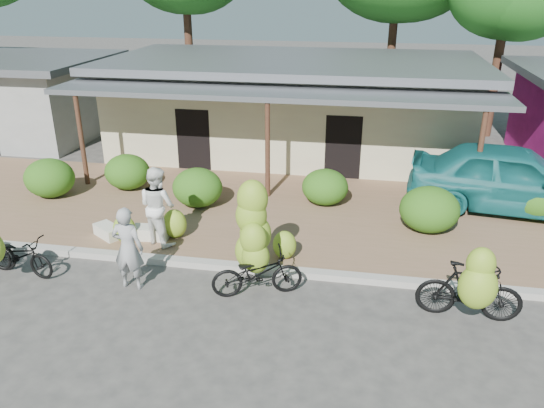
{
  "coord_description": "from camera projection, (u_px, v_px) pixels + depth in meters",
  "views": [
    {
      "loc": [
        2.65,
        -7.8,
        5.82
      ],
      "look_at": [
        0.69,
        2.99,
        1.2
      ],
      "focal_mm": 35.0,
      "sensor_mm": 36.0,
      "label": 1
    }
  ],
  "objects": [
    {
      "name": "ground",
      "position": [
        206.0,
        323.0,
        9.77
      ],
      "size": [
        100.0,
        100.0,
        0.0
      ],
      "primitive_type": "plane",
      "color": "#3C3A38",
      "rests_on": "ground"
    },
    {
      "name": "sidewalk",
      "position": [
        260.0,
        213.0,
        14.28
      ],
      "size": [
        60.0,
        6.0,
        0.12
      ],
      "primitive_type": "cube",
      "color": "#876148",
      "rests_on": "ground"
    },
    {
      "name": "curb",
      "position": [
        233.0,
        267.0,
        11.56
      ],
      "size": [
        60.0,
        0.25,
        0.15
      ],
      "primitive_type": "cube",
      "color": "#A8A399",
      "rests_on": "ground"
    },
    {
      "name": "shop_main",
      "position": [
        293.0,
        105.0,
        19.02
      ],
      "size": [
        13.0,
        8.5,
        3.35
      ],
      "color": "beige",
      "rests_on": "ground"
    },
    {
      "name": "shop_grey",
      "position": [
        17.0,
        97.0,
        20.92
      ],
      "size": [
        7.0,
        6.0,
        3.15
      ],
      "color": "#989893",
      "rests_on": "ground"
    },
    {
      "name": "hedge_0",
      "position": [
        49.0,
        178.0,
        15.03
      ],
      "size": [
        1.42,
        1.28,
        1.11
      ],
      "primitive_type": "ellipsoid",
      "color": "#235A14",
      "rests_on": "sidewalk"
    },
    {
      "name": "hedge_1",
      "position": [
        127.0,
        172.0,
        15.61
      ],
      "size": [
        1.33,
        1.2,
        1.04
      ],
      "primitive_type": "ellipsoid",
      "color": "#235A14",
      "rests_on": "sidewalk"
    },
    {
      "name": "hedge_2",
      "position": [
        197.0,
        188.0,
        14.38
      ],
      "size": [
        1.37,
        1.23,
        1.07
      ],
      "primitive_type": "ellipsoid",
      "color": "#235A14",
      "rests_on": "sidewalk"
    },
    {
      "name": "hedge_3",
      "position": [
        325.0,
        187.0,
        14.52
      ],
      "size": [
        1.27,
        1.15,
        0.99
      ],
      "primitive_type": "ellipsoid",
      "color": "#235A14",
      "rests_on": "sidewalk"
    },
    {
      "name": "hedge_4",
      "position": [
        429.0,
        209.0,
        12.92
      ],
      "size": [
        1.45,
        1.31,
        1.13
      ],
      "primitive_type": "ellipsoid",
      "color": "#235A14",
      "rests_on": "sidewalk"
    },
    {
      "name": "hedge_5",
      "position": [
        536.0,
        198.0,
        13.62
      ],
      "size": [
        1.41,
        1.27,
        1.1
      ],
      "primitive_type": "ellipsoid",
      "color": "#235A14",
      "rests_on": "sidewalk"
    },
    {
      "name": "bike_far_left",
      "position": [
        15.0,
        254.0,
        11.13
      ],
      "size": [
        1.77,
        1.32,
        1.29
      ],
      "rotation": [
        0.0,
        0.0,
        1.39
      ],
      "color": "black",
      "rests_on": "ground"
    },
    {
      "name": "bike_center",
      "position": [
        255.0,
        249.0,
        10.59
      ],
      "size": [
        1.93,
        1.42,
        2.25
      ],
      "rotation": [
        0.0,
        0.0,
        1.92
      ],
      "color": "black",
      "rests_on": "ground"
    },
    {
      "name": "bike_right",
      "position": [
        472.0,
        288.0,
        9.52
      ],
      "size": [
        1.92,
        1.24,
        1.77
      ],
      "rotation": [
        0.0,
        0.0,
        1.52
      ],
      "color": "black",
      "rests_on": "ground"
    },
    {
      "name": "loose_banana_a",
      "position": [
        125.0,
        229.0,
        12.43
      ],
      "size": [
        0.53,
        0.45,
        0.67
      ],
      "primitive_type": "ellipsoid",
      "color": "#97B62D",
      "rests_on": "sidewalk"
    },
    {
      "name": "loose_banana_b",
      "position": [
        175.0,
        224.0,
        12.64
      ],
      "size": [
        0.58,
        0.49,
        0.72
      ],
      "primitive_type": "ellipsoid",
      "color": "#97B62D",
      "rests_on": "sidewalk"
    },
    {
      "name": "loose_banana_c",
      "position": [
        285.0,
        245.0,
        11.7
      ],
      "size": [
        0.53,
        0.45,
        0.66
      ],
      "primitive_type": "ellipsoid",
      "color": "#97B62D",
      "rests_on": "sidewalk"
    },
    {
      "name": "sack_near",
      "position": [
        151.0,
        233.0,
        12.68
      ],
      "size": [
        0.88,
        0.46,
        0.3
      ],
      "primitive_type": "cube",
      "rotation": [
        0.0,
        0.0,
        0.07
      ],
      "color": "silver",
      "rests_on": "sidewalk"
    },
    {
      "name": "sack_far",
      "position": [
        108.0,
        231.0,
        12.77
      ],
      "size": [
        0.83,
        0.73,
        0.28
      ],
      "primitive_type": "cube",
      "rotation": [
        0.0,
        0.0,
        -0.59
      ],
      "color": "silver",
      "rests_on": "sidewalk"
    },
    {
      "name": "vendor",
      "position": [
        128.0,
        248.0,
        10.61
      ],
      "size": [
        0.66,
        0.44,
        1.77
      ],
      "primitive_type": "imported",
      "rotation": [
        0.0,
        0.0,
        3.11
      ],
      "color": "#9A9A9A",
      "rests_on": "ground"
    },
    {
      "name": "bystander",
      "position": [
        158.0,
        206.0,
        12.19
      ],
      "size": [
        1.13,
        1.05,
        1.87
      ],
      "primitive_type": "imported",
      "rotation": [
        0.0,
        0.0,
        2.66
      ],
      "color": "white",
      "rests_on": "sidewalk"
    },
    {
      "name": "teal_van",
      "position": [
        512.0,
        178.0,
        13.99
      ],
      "size": [
        5.51,
        2.8,
        1.8
      ],
      "primitive_type": "imported",
      "rotation": [
        0.0,
        0.0,
        1.44
      ],
      "color": "#176869",
      "rests_on": "sidewalk"
    }
  ]
}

